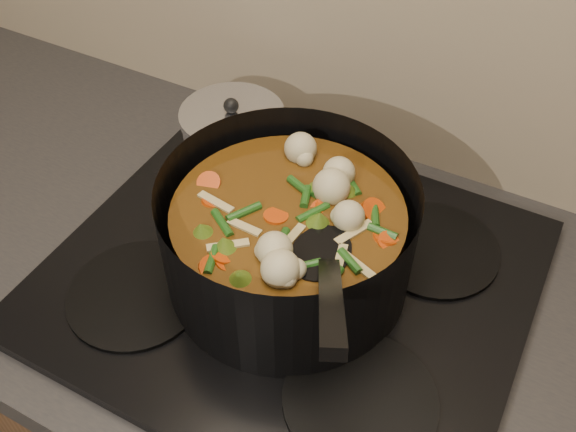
% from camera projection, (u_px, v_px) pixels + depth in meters
% --- Properties ---
extents(counter, '(2.64, 0.64, 0.91)m').
position_uv_depth(counter, '(289.00, 431.00, 1.21)').
color(counter, brown).
rests_on(counter, ground).
extents(stovetop, '(0.62, 0.54, 0.03)m').
position_uv_depth(stovetop, '(290.00, 276.00, 0.88)').
color(stovetop, black).
rests_on(stovetop, counter).
extents(stockpot, '(0.39, 0.42, 0.24)m').
position_uv_depth(stockpot, '(288.00, 237.00, 0.81)').
color(stockpot, black).
rests_on(stockpot, stovetop).
extents(saucepan, '(0.16, 0.16, 0.13)m').
position_uv_depth(saucepan, '(234.00, 140.00, 0.98)').
color(saucepan, silver).
rests_on(saucepan, stovetop).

